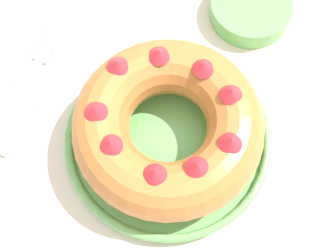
% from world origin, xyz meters
% --- Properties ---
extents(ground_plane, '(8.00, 8.00, 0.00)m').
position_xyz_m(ground_plane, '(0.00, 0.00, 0.00)').
color(ground_plane, brown).
extents(dining_table, '(1.25, 1.11, 0.73)m').
position_xyz_m(dining_table, '(0.00, 0.00, 0.64)').
color(dining_table, beige).
rests_on(dining_table, ground_plane).
extents(serving_dish, '(0.30, 0.30, 0.02)m').
position_xyz_m(serving_dish, '(-0.02, 0.02, 0.74)').
color(serving_dish, '#6BB760').
rests_on(serving_dish, dining_table).
extents(bundt_cake, '(0.26, 0.26, 0.09)m').
position_xyz_m(bundt_cake, '(-0.02, 0.02, 0.79)').
color(bundt_cake, '#C67538').
rests_on(bundt_cake, serving_dish).
extents(fork, '(0.02, 0.21, 0.01)m').
position_xyz_m(fork, '(-0.26, 0.03, 0.74)').
color(fork, white).
rests_on(fork, dining_table).
extents(serving_knife, '(0.02, 0.24, 0.01)m').
position_xyz_m(serving_knife, '(-0.29, -0.00, 0.74)').
color(serving_knife, white).
rests_on(serving_knife, dining_table).
extents(cake_knife, '(0.02, 0.19, 0.01)m').
position_xyz_m(cake_knife, '(-0.24, -0.02, 0.74)').
color(cake_knife, white).
rests_on(cake_knife, dining_table).
extents(side_bowl, '(0.13, 0.13, 0.03)m').
position_xyz_m(side_bowl, '(0.01, 0.28, 0.75)').
color(side_bowl, '#6BB760').
rests_on(side_bowl, dining_table).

